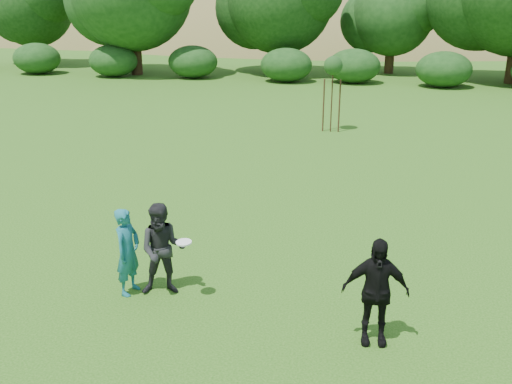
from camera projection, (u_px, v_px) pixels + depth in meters
ground at (219, 311)px, 9.61m from camera, size 120.00×120.00×0.00m
player_teal at (128, 252)px, 9.97m from camera, size 0.47×0.64×1.59m
player_grey at (163, 250)px, 9.94m from camera, size 0.96×0.84×1.68m
player_black at (375, 291)px, 8.52m from camera, size 1.05×0.53×1.72m
frisbee at (184, 242)px, 9.60m from camera, size 0.27×0.27×0.04m
sapling at (333, 68)px, 21.15m from camera, size 0.70×0.70×2.85m
hillside at (353, 126)px, 76.85m from camera, size 150.00×72.00×52.00m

